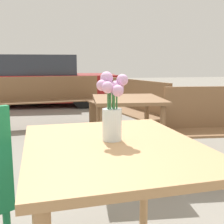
{
  "coord_description": "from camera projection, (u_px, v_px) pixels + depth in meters",
  "views": [
    {
      "loc": [
        -0.26,
        -1.12,
        1.06
      ],
      "look_at": [
        0.01,
        0.05,
        0.86
      ],
      "focal_mm": 45.0,
      "sensor_mm": 36.0,
      "label": 1
    }
  ],
  "objects": [
    {
      "name": "flower_vase",
      "position": [
        112.0,
        110.0,
        1.22
      ],
      "size": [
        0.14,
        0.12,
        0.3
      ],
      "color": "silver",
      "rests_on": "table_front"
    },
    {
      "name": "parked_car",
      "position": [
        30.0,
        81.0,
        7.4
      ],
      "size": [
        4.57,
        2.23,
        1.28
      ],
      "color": "maroon",
      "rests_on": "ground_plane"
    },
    {
      "name": "bench_middle",
      "position": [
        126.0,
        106.0,
        4.01
      ],
      "size": [
        0.73,
        1.9,
        0.85
      ],
      "color": "brown",
      "rests_on": "ground_plane"
    },
    {
      "name": "table_front",
      "position": [
        113.0,
        168.0,
        1.21
      ],
      "size": [
        0.76,
        0.93,
        0.73
      ],
      "color": "tan",
      "rests_on": "ground_plane"
    },
    {
      "name": "table_back",
      "position": [
        128.0,
        113.0,
        2.68
      ],
      "size": [
        0.72,
        0.79,
        0.75
      ],
      "color": "brown",
      "rests_on": "ground_plane"
    },
    {
      "name": "bench_far",
      "position": [
        48.0,
        99.0,
        4.82
      ],
      "size": [
        1.86,
        0.56,
        0.85
      ],
      "color": "brown",
      "rests_on": "ground_plane"
    }
  ]
}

